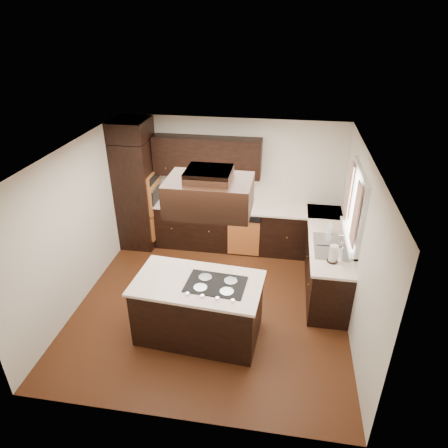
{
  "coord_description": "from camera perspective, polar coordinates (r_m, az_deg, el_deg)",
  "views": [
    {
      "loc": [
        1.0,
        -4.98,
        4.17
      ],
      "look_at": [
        0.1,
        0.6,
        1.15
      ],
      "focal_mm": 32.0,
      "sensor_mm": 36.0,
      "label": 1
    }
  ],
  "objects": [
    {
      "name": "base_cabinets_back",
      "position": [
        7.8,
        0.93,
        -0.46
      ],
      "size": [
        2.93,
        0.6,
        0.88
      ],
      "primitive_type": "cube",
      "color": "black",
      "rests_on": "floor"
    },
    {
      "name": "window_frame",
      "position": [
        6.17,
        18.31,
        2.51
      ],
      "size": [
        0.06,
        1.32,
        1.12
      ],
      "primitive_type": "cube",
      "color": "silver",
      "rests_on": "wall_right"
    },
    {
      "name": "wall_back",
      "position": [
        7.73,
        1.05,
        5.92
      ],
      "size": [
        4.2,
        0.02,
        2.5
      ],
      "primitive_type": "cube",
      "color": "beige",
      "rests_on": "ground"
    },
    {
      "name": "wall_right",
      "position": [
        5.88,
        18.77,
        -3.33
      ],
      "size": [
        0.02,
        4.2,
        2.5
      ],
      "primitive_type": "cube",
      "color": "beige",
      "rests_on": "ground"
    },
    {
      "name": "curtain_right",
      "position": [
        6.52,
        17.4,
        4.52
      ],
      "size": [
        0.02,
        0.34,
        0.9
      ],
      "primitive_type": "cube",
      "color": "beige",
      "rests_on": "wall_right"
    },
    {
      "name": "range_hood",
      "position": [
        4.95,
        -2.12,
        4.13
      ],
      "size": [
        1.05,
        0.72,
        0.42
      ],
      "primitive_type": "cube",
      "color": "black",
      "rests_on": "ceiling"
    },
    {
      "name": "blender_base",
      "position": [
        7.63,
        -4.89,
        3.21
      ],
      "size": [
        0.15,
        0.15,
        0.1
      ],
      "primitive_type": "cylinder",
      "color": "silver",
      "rests_on": "countertop_back"
    },
    {
      "name": "island",
      "position": [
        5.79,
        -3.65,
        -12.09
      ],
      "size": [
        1.75,
        1.05,
        0.88
      ],
      "primitive_type": "cube",
      "rotation": [
        0.0,
        0.0,
        -0.08
      ],
      "color": "black",
      "rests_on": "floor"
    },
    {
      "name": "countertop_right",
      "position": [
        6.78,
        14.64,
        -1.75
      ],
      "size": [
        0.63,
        2.4,
        0.04
      ],
      "primitive_type": "cube",
      "color": "#FFE4D1",
      "rests_on": "base_cabinets_right"
    },
    {
      "name": "paper_towel",
      "position": [
        6.03,
        15.35,
        -4.15
      ],
      "size": [
        0.16,
        0.16,
        0.27
      ],
      "primitive_type": "cylinder",
      "rotation": [
        0.0,
        0.0,
        0.33
      ],
      "color": "silver",
      "rests_on": "countertop_right"
    },
    {
      "name": "curtain_left",
      "position": [
        5.77,
        18.31,
        1.23
      ],
      "size": [
        0.02,
        0.34,
        0.9
      ],
      "primitive_type": "cube",
      "color": "beige",
      "rests_on": "wall_right"
    },
    {
      "name": "spice_rack",
      "position": [
        7.55,
        -2.7,
        3.98
      ],
      "size": [
        0.41,
        0.21,
        0.33
      ],
      "primitive_type": "cube",
      "rotation": [
        0.0,
        0.0,
        -0.29
      ],
      "color": "black",
      "rests_on": "countertop_back"
    },
    {
      "name": "mixing_bowl",
      "position": [
        7.79,
        -7.05,
        3.46
      ],
      "size": [
        0.26,
        0.26,
        0.06
      ],
      "primitive_type": "imported",
      "rotation": [
        0.0,
        0.0,
        -0.05
      ],
      "color": "silver",
      "rests_on": "countertop_back"
    },
    {
      "name": "wall_front",
      "position": [
        4.22,
        -7.51,
        -16.04
      ],
      "size": [
        4.2,
        0.02,
        2.5
      ],
      "primitive_type": "cube",
      "color": "beige",
      "rests_on": "ground"
    },
    {
      "name": "cooktop",
      "position": [
        5.43,
        -1.19,
        -8.6
      ],
      "size": [
        0.84,
        0.59,
        0.01
      ],
      "primitive_type": "cube",
      "rotation": [
        0.0,
        0.0,
        -0.08
      ],
      "color": "black",
      "rests_on": "island_top"
    },
    {
      "name": "soap_bottle",
      "position": [
        6.82,
        14.83,
        -0.39
      ],
      "size": [
        0.11,
        0.11,
        0.21
      ],
      "primitive_type": "imported",
      "rotation": [
        0.0,
        0.0,
        0.16
      ],
      "color": "silver",
      "rests_on": "countertop_right"
    },
    {
      "name": "dishwasher_front",
      "position": [
        7.53,
        2.81,
        -1.99
      ],
      "size": [
        0.6,
        0.05,
        0.72
      ],
      "primitive_type": "cube",
      "color": "#C96F33",
      "rests_on": "floor"
    },
    {
      "name": "hood_duct",
      "position": [
        4.84,
        -2.18,
        7.1
      ],
      "size": [
        0.55,
        0.5,
        0.13
      ],
      "primitive_type": "cube",
      "color": "black",
      "rests_on": "ceiling"
    },
    {
      "name": "blender_pitcher",
      "position": [
        7.56,
        -4.95,
        4.45
      ],
      "size": [
        0.13,
        0.13,
        0.26
      ],
      "primitive_type": "cone",
      "color": "silver",
      "rests_on": "blender_base"
    },
    {
      "name": "floor",
      "position": [
        6.58,
        -1.72,
        -11.35
      ],
      "size": [
        4.2,
        4.2,
        0.02
      ],
      "primitive_type": "cube",
      "color": "#5E2E15",
      "rests_on": "ground"
    },
    {
      "name": "base_cabinets_right",
      "position": [
        7.01,
        14.31,
        -5.02
      ],
      "size": [
        0.6,
        2.4,
        0.88
      ],
      "primitive_type": "cube",
      "color": "black",
      "rests_on": "floor"
    },
    {
      "name": "island_top",
      "position": [
        5.5,
        -3.8,
        -8.43
      ],
      "size": [
        1.82,
        1.11,
        0.04
      ],
      "primitive_type": "cube",
      "rotation": [
        0.0,
        0.0,
        -0.08
      ],
      "color": "#FFE4D1",
      "rests_on": "island"
    },
    {
      "name": "window_pane",
      "position": [
        6.18,
        18.56,
        2.49
      ],
      "size": [
        0.0,
        1.2,
        1.0
      ],
      "primitive_type": "cube",
      "color": "white",
      "rests_on": "wall_right"
    },
    {
      "name": "sink_rim",
      "position": [
        6.46,
        15.0,
        -3.1
      ],
      "size": [
        0.52,
        0.84,
        0.01
      ],
      "primitive_type": "cube",
      "color": "silver",
      "rests_on": "countertop_right"
    },
    {
      "name": "wall_oven_face",
      "position": [
        7.74,
        -9.93,
        4.46
      ],
      "size": [
        0.05,
        0.62,
        0.78
      ],
      "primitive_type": "cube",
      "color": "#C96F33",
      "rests_on": "oven_column"
    },
    {
      "name": "countertop_back",
      "position": [
        7.58,
        0.94,
        2.54
      ],
      "size": [
        2.93,
        0.63,
        0.04
      ],
      "primitive_type": "cube",
      "color": "#FFE4D1",
      "rests_on": "base_cabinets_back"
    },
    {
      "name": "upper_cabinets",
      "position": [
        7.44,
        -2.44,
        9.59
      ],
      "size": [
        2.0,
        0.34,
        0.72
      ],
      "primitive_type": "cube",
      "color": "black",
      "rests_on": "wall_back"
    },
    {
      "name": "ceiling",
      "position": [
        5.35,
        -2.11,
        10.0
      ],
      "size": [
        4.2,
        4.2,
        0.02
      ],
      "primitive_type": "cube",
      "color": "white",
      "rests_on": "ground"
    },
    {
      "name": "wall_left",
      "position": [
        6.56,
        -20.32,
        -0.22
      ],
      "size": [
        0.02,
        4.2,
        2.5
      ],
      "primitive_type": "cube",
      "color": "beige",
      "rests_on": "ground"
    },
    {
      "name": "oven_column",
      "position": [
        7.88,
        -12.31,
        4.18
      ],
      "size": [
        0.65,
        0.75,
        2.12
      ],
      "primitive_type": "cube",
      "color": "black",
      "rests_on": "floor"
    }
  ]
}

